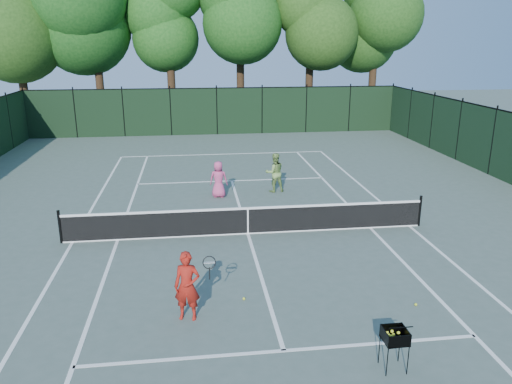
{
  "coord_description": "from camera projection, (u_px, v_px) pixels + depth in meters",
  "views": [
    {
      "loc": [
        -1.67,
        -14.94,
        6.01
      ],
      "look_at": [
        0.39,
        1.0,
        1.1
      ],
      "focal_mm": 35.0,
      "sensor_mm": 36.0,
      "label": 1
    }
  ],
  "objects": [
    {
      "name": "sideline_singles_left",
      "position": [
        118.0,
        240.0,
        15.63
      ],
      "size": [
        0.1,
        23.77,
        0.01
      ],
      "primitive_type": "cube",
      "color": "white",
      "rests_on": "ground"
    },
    {
      "name": "tree_2",
      "position": [
        168.0,
        14.0,
        34.19
      ],
      "size": [
        6.0,
        6.0,
        12.4
      ],
      "color": "black",
      "rests_on": "ground"
    },
    {
      "name": "tree_0",
      "position": [
        13.0,
        6.0,
        32.55
      ],
      "size": [
        6.4,
        6.4,
        13.14
      ],
      "color": "black",
      "rests_on": "ground"
    },
    {
      "name": "coach",
      "position": [
        187.0,
        286.0,
        11.02
      ],
      "size": [
        0.98,
        0.55,
        1.6
      ],
      "rotation": [
        0.0,
        0.0,
        -0.19
      ],
      "color": "#A51B12",
      "rests_on": "ground"
    },
    {
      "name": "baseline_far",
      "position": [
        224.0,
        154.0,
        27.41
      ],
      "size": [
        10.97,
        0.1,
        0.01
      ],
      "primitive_type": "cube",
      "color": "white",
      "rests_on": "ground"
    },
    {
      "name": "tree_4",
      "position": [
        311.0,
        8.0,
        35.1
      ],
      "size": [
        6.2,
        6.2,
        12.97
      ],
      "color": "black",
      "rests_on": "ground"
    },
    {
      "name": "ground",
      "position": [
        248.0,
        234.0,
        16.13
      ],
      "size": [
        90.0,
        90.0,
        0.0
      ],
      "primitive_type": "plane",
      "color": "#4A5A50",
      "rests_on": "ground"
    },
    {
      "name": "fence_far",
      "position": [
        217.0,
        112.0,
        32.77
      ],
      "size": [
        24.0,
        0.05,
        3.0
      ],
      "primitive_type": "cube",
      "color": "black",
      "rests_on": "ground"
    },
    {
      "name": "tennis_net",
      "position": [
        248.0,
        220.0,
        15.99
      ],
      "size": [
        11.69,
        0.09,
        1.06
      ],
      "color": "black",
      "rests_on": "ground"
    },
    {
      "name": "sideline_singles_right",
      "position": [
        370.0,
        228.0,
        16.64
      ],
      "size": [
        0.1,
        23.77,
        0.01
      ],
      "primitive_type": "cube",
      "color": "white",
      "rests_on": "ground"
    },
    {
      "name": "sideline_doubles_right",
      "position": [
        409.0,
        226.0,
        16.81
      ],
      "size": [
        0.1,
        23.77,
        0.01
      ],
      "primitive_type": "cube",
      "color": "white",
      "rests_on": "ground"
    },
    {
      "name": "player_pink",
      "position": [
        219.0,
        179.0,
        19.73
      ],
      "size": [
        0.78,
        0.57,
        1.46
      ],
      "rotation": [
        0.0,
        0.0,
        2.98
      ],
      "color": "#C9477B",
      "rests_on": "ground"
    },
    {
      "name": "ball_hopper",
      "position": [
        395.0,
        336.0,
        9.32
      ],
      "size": [
        0.46,
        0.46,
        0.85
      ],
      "rotation": [
        0.0,
        0.0,
        0.04
      ],
      "color": "black",
      "rests_on": "ground"
    },
    {
      "name": "loose_ball_midcourt",
      "position": [
        244.0,
        299.0,
        12.02
      ],
      "size": [
        0.07,
        0.07,
        0.07
      ],
      "primitive_type": "sphere",
      "color": "yellow",
      "rests_on": "ground"
    },
    {
      "name": "service_line_far",
      "position": [
        232.0,
        181.0,
        22.2
      ],
      "size": [
        8.23,
        0.1,
        0.01
      ],
      "primitive_type": "cube",
      "color": "white",
      "rests_on": "ground"
    },
    {
      "name": "loose_ball_near_cart",
      "position": [
        416.0,
        304.0,
        11.76
      ],
      "size": [
        0.07,
        0.07,
        0.07
      ],
      "primitive_type": "sphere",
      "color": "#C6DC2D",
      "rests_on": "ground"
    },
    {
      "name": "tree_5",
      "position": [
        377.0,
        16.0,
        36.32
      ],
      "size": [
        5.8,
        5.8,
        12.23
      ],
      "color": "black",
      "rests_on": "ground"
    },
    {
      "name": "sideline_doubles_left",
      "position": [
        72.0,
        242.0,
        15.46
      ],
      "size": [
        0.1,
        23.77,
        0.01
      ],
      "primitive_type": "cube",
      "color": "white",
      "rests_on": "ground"
    },
    {
      "name": "center_service_line",
      "position": [
        248.0,
        234.0,
        16.13
      ],
      "size": [
        0.1,
        12.8,
        0.01
      ],
      "primitive_type": "cube",
      "color": "white",
      "rests_on": "ground"
    },
    {
      "name": "service_line_near",
      "position": [
        284.0,
        351.0,
        10.06
      ],
      "size": [
        8.23,
        0.1,
        0.01
      ],
      "primitive_type": "cube",
      "color": "white",
      "rests_on": "ground"
    },
    {
      "name": "player_green",
      "position": [
        275.0,
        172.0,
        20.42
      ],
      "size": [
        0.87,
        0.72,
        1.62
      ],
      "rotation": [
        0.0,
        0.0,
        3.28
      ],
      "color": "#7CA251",
      "rests_on": "ground"
    }
  ]
}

